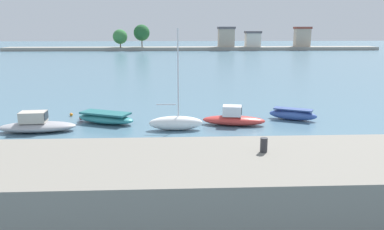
{
  "coord_description": "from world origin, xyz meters",
  "views": [
    {
      "loc": [
        -6.75,
        -20.33,
        7.45
      ],
      "look_at": [
        -5.3,
        9.66,
        0.53
      ],
      "focal_mm": 35.54,
      "sensor_mm": 36.0,
      "label": 1
    }
  ],
  "objects_px": {
    "moored_boat_1": "(106,118)",
    "mooring_buoy_0": "(71,115)",
    "moored_boat_0": "(37,125)",
    "moored_boat_2": "(176,122)",
    "moored_boat_3": "(233,119)",
    "mooring_buoy_1": "(81,118)",
    "moored_boat_4": "(293,114)",
    "mooring_bollard": "(264,145)"
  },
  "relations": [
    {
      "from": "moored_boat_1",
      "to": "mooring_buoy_0",
      "type": "relative_size",
      "value": 19.06
    },
    {
      "from": "mooring_buoy_0",
      "to": "moored_boat_0",
      "type": "bearing_deg",
      "value": -103.38
    },
    {
      "from": "moored_boat_2",
      "to": "moored_boat_3",
      "type": "height_order",
      "value": "moored_boat_2"
    },
    {
      "from": "moored_boat_2",
      "to": "mooring_buoy_0",
      "type": "bearing_deg",
      "value": 151.3
    },
    {
      "from": "mooring_buoy_1",
      "to": "moored_boat_1",
      "type": "bearing_deg",
      "value": -31.32
    },
    {
      "from": "mooring_buoy_1",
      "to": "moored_boat_4",
      "type": "bearing_deg",
      "value": -3.13
    },
    {
      "from": "moored_boat_0",
      "to": "mooring_bollard",
      "type": "bearing_deg",
      "value": -48.78
    },
    {
      "from": "moored_boat_1",
      "to": "mooring_bollard",
      "type": "bearing_deg",
      "value": -36.53
    },
    {
      "from": "mooring_bollard",
      "to": "mooring_buoy_0",
      "type": "bearing_deg",
      "value": 124.05
    },
    {
      "from": "moored_boat_1",
      "to": "moored_boat_3",
      "type": "distance_m",
      "value": 10.14
    },
    {
      "from": "moored_boat_1",
      "to": "moored_boat_2",
      "type": "xyz_separation_m",
      "value": [
        5.59,
        -2.32,
        0.15
      ]
    },
    {
      "from": "moored_boat_1",
      "to": "moored_boat_2",
      "type": "distance_m",
      "value": 6.05
    },
    {
      "from": "moored_boat_1",
      "to": "moored_boat_2",
      "type": "height_order",
      "value": "moored_boat_2"
    },
    {
      "from": "moored_boat_1",
      "to": "moored_boat_3",
      "type": "height_order",
      "value": "moored_boat_3"
    },
    {
      "from": "moored_boat_3",
      "to": "moored_boat_1",
      "type": "bearing_deg",
      "value": -175.92
    },
    {
      "from": "moored_boat_3",
      "to": "mooring_buoy_0",
      "type": "relative_size",
      "value": 18.44
    },
    {
      "from": "moored_boat_0",
      "to": "moored_boat_4",
      "type": "relative_size",
      "value": 1.43
    },
    {
      "from": "moored_boat_1",
      "to": "moored_boat_4",
      "type": "height_order",
      "value": "moored_boat_4"
    },
    {
      "from": "mooring_bollard",
      "to": "moored_boat_1",
      "type": "bearing_deg",
      "value": 119.82
    },
    {
      "from": "moored_boat_1",
      "to": "mooring_buoy_0",
      "type": "height_order",
      "value": "moored_boat_1"
    },
    {
      "from": "mooring_bollard",
      "to": "moored_boat_0",
      "type": "relative_size",
      "value": 0.1
    },
    {
      "from": "moored_boat_2",
      "to": "moored_boat_4",
      "type": "bearing_deg",
      "value": 16.22
    },
    {
      "from": "moored_boat_2",
      "to": "moored_boat_4",
      "type": "xyz_separation_m",
      "value": [
        9.67,
        2.75,
        -0.12
      ]
    },
    {
      "from": "moored_boat_0",
      "to": "mooring_buoy_0",
      "type": "distance_m",
      "value": 5.12
    },
    {
      "from": "moored_boat_1",
      "to": "moored_boat_4",
      "type": "bearing_deg",
      "value": 25.26
    },
    {
      "from": "moored_boat_2",
      "to": "mooring_buoy_0",
      "type": "height_order",
      "value": "moored_boat_2"
    },
    {
      "from": "mooring_bollard",
      "to": "moored_boat_2",
      "type": "height_order",
      "value": "moored_boat_2"
    },
    {
      "from": "moored_boat_3",
      "to": "mooring_buoy_0",
      "type": "bearing_deg",
      "value": 174.59
    },
    {
      "from": "moored_boat_1",
      "to": "moored_boat_0",
      "type": "bearing_deg",
      "value": -129.88
    },
    {
      "from": "moored_boat_1",
      "to": "mooring_buoy_0",
      "type": "xyz_separation_m",
      "value": [
        -3.41,
        2.68,
        -0.29
      ]
    },
    {
      "from": "mooring_bollard",
      "to": "moored_boat_4",
      "type": "height_order",
      "value": "mooring_bollard"
    },
    {
      "from": "moored_boat_3",
      "to": "mooring_buoy_1",
      "type": "height_order",
      "value": "moored_boat_3"
    },
    {
      "from": "mooring_bollard",
      "to": "moored_boat_4",
      "type": "xyz_separation_m",
      "value": [
        6.3,
        16.05,
        -2.51
      ]
    },
    {
      "from": "mooring_bollard",
      "to": "mooring_buoy_0",
      "type": "height_order",
      "value": "mooring_bollard"
    },
    {
      "from": "mooring_bollard",
      "to": "mooring_buoy_1",
      "type": "bearing_deg",
      "value": 123.44
    },
    {
      "from": "moored_boat_3",
      "to": "mooring_buoy_1",
      "type": "distance_m",
      "value": 12.61
    },
    {
      "from": "moored_boat_4",
      "to": "moored_boat_1",
      "type": "bearing_deg",
      "value": -152.15
    },
    {
      "from": "moored_boat_3",
      "to": "moored_boat_4",
      "type": "bearing_deg",
      "value": 26.11
    },
    {
      "from": "mooring_bollard",
      "to": "moored_boat_3",
      "type": "xyz_separation_m",
      "value": [
        1.13,
        14.57,
        -2.45
      ]
    },
    {
      "from": "moored_boat_0",
      "to": "mooring_buoy_1",
      "type": "distance_m",
      "value": 4.36
    },
    {
      "from": "mooring_bollard",
      "to": "moored_boat_2",
      "type": "distance_m",
      "value": 13.93
    },
    {
      "from": "moored_boat_2",
      "to": "moored_boat_0",
      "type": "bearing_deg",
      "value": -179.83
    }
  ]
}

